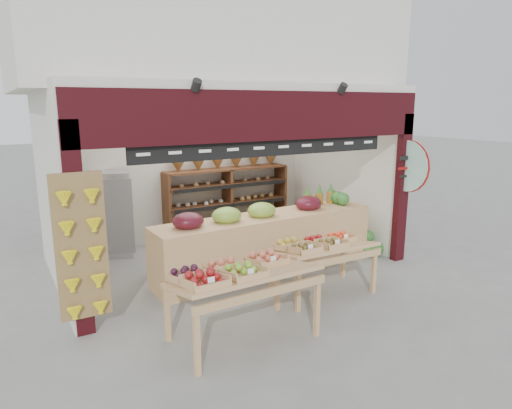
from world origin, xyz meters
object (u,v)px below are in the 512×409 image
object	(u,v)px
cardboard_stack	(181,260)
mid_counter	(266,241)
refrigerator	(114,214)
watermelon_pile	(367,247)
back_shelving	(227,184)
display_table_right	(320,247)
display_table_left	(233,274)

from	to	relation	value
cardboard_stack	mid_counter	bearing A→B (deg)	-26.42
refrigerator	mid_counter	size ratio (longest dim) A/B	0.40
refrigerator	watermelon_pile	bearing A→B (deg)	-14.38
back_shelving	mid_counter	bearing A→B (deg)	-100.90
display_table_right	watermelon_pile	size ratio (longest dim) A/B	2.52
display_table_right	mid_counter	bearing A→B (deg)	100.36
cardboard_stack	watermelon_pile	xyz separation A→B (m)	(3.43, -0.84, -0.09)
back_shelving	display_table_left	size ratio (longest dim) A/B	1.59
back_shelving	mid_counter	world-z (taller)	back_shelving
watermelon_pile	display_table_right	bearing A→B (deg)	-153.24
mid_counter	display_table_left	xyz separation A→B (m)	(-1.55, -1.78, 0.31)
refrigerator	display_table_right	size ratio (longest dim) A/B	1.05
back_shelving	watermelon_pile	world-z (taller)	back_shelving
cardboard_stack	display_table_left	world-z (taller)	display_table_left
display_table_right	display_table_left	bearing A→B (deg)	-161.13
mid_counter	back_shelving	bearing A→B (deg)	79.10
back_shelving	refrigerator	distance (m)	2.46
display_table_right	refrigerator	bearing A→B (deg)	122.81
mid_counter	watermelon_pile	world-z (taller)	mid_counter
cardboard_stack	display_table_right	size ratio (longest dim) A/B	0.64
cardboard_stack	display_table_left	xyz separation A→B (m)	(-0.26, -2.42, 0.60)
mid_counter	display_table_left	world-z (taller)	mid_counter
mid_counter	display_table_left	distance (m)	2.38
refrigerator	display_table_left	xyz separation A→B (m)	(0.43, -4.01, 0.05)
back_shelving	cardboard_stack	distance (m)	2.58
refrigerator	cardboard_stack	distance (m)	1.82
display_table_right	watermelon_pile	world-z (taller)	display_table_right
cardboard_stack	back_shelving	bearing A→B (deg)	44.24
back_shelving	display_table_right	bearing A→B (deg)	-93.83
cardboard_stack	display_table_left	size ratio (longest dim) A/B	0.55
display_table_left	watermelon_pile	xyz separation A→B (m)	(3.69, 1.57, -0.69)
refrigerator	display_table_left	bearing A→B (deg)	-67.67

